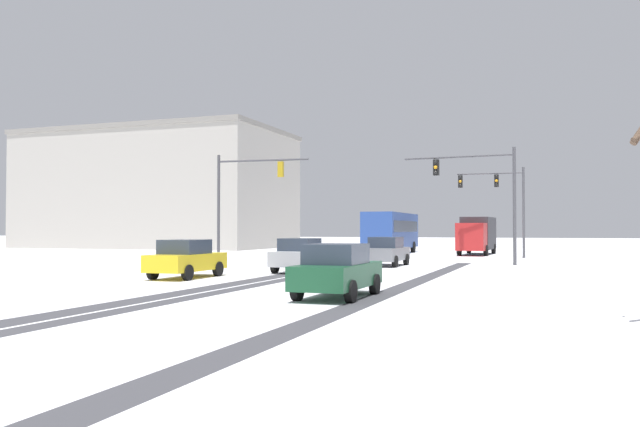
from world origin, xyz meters
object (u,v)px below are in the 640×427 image
(car_dark_green_fourth, at_px, (337,270))
(car_silver_second, at_px, (301,255))
(car_yellow_cab_third, at_px, (186,259))
(office_building_far_left_block, at_px, (159,190))
(traffic_signal_near_right, at_px, (482,186))
(traffic_signal_near_left, at_px, (243,190))
(car_grey_lead, at_px, (386,251))
(box_truck_delivery, at_px, (477,234))
(bus_oncoming, at_px, (392,230))
(traffic_signal_far_right, at_px, (500,194))

(car_dark_green_fourth, bearing_deg, car_silver_second, 117.00)
(car_yellow_cab_third, height_order, office_building_far_left_block, office_building_far_left_block)
(car_silver_second, height_order, car_yellow_cab_third, same)
(car_dark_green_fourth, bearing_deg, traffic_signal_near_right, 81.92)
(car_yellow_cab_third, bearing_deg, traffic_signal_near_left, 104.22)
(car_grey_lead, bearing_deg, office_building_far_left_block, 140.63)
(traffic_signal_near_left, distance_m, car_yellow_cab_third, 11.55)
(box_truck_delivery, bearing_deg, car_silver_second, -103.26)
(traffic_signal_near_left, bearing_deg, office_building_far_left_block, 131.29)
(traffic_signal_near_left, xyz_separation_m, car_dark_green_fourth, (11.13, -15.84, -3.59))
(car_dark_green_fourth, bearing_deg, car_grey_lead, 98.88)
(traffic_signal_near_left, height_order, car_silver_second, traffic_signal_near_left)
(car_yellow_cab_third, distance_m, bus_oncoming, 28.97)
(traffic_signal_far_right, bearing_deg, car_silver_second, -112.38)
(traffic_signal_near_left, bearing_deg, traffic_signal_near_right, 8.24)
(traffic_signal_near_right, relative_size, car_grey_lead, 1.57)
(box_truck_delivery, bearing_deg, car_dark_green_fourth, -90.71)
(car_yellow_cab_third, relative_size, office_building_far_left_block, 0.15)
(traffic_signal_near_right, xyz_separation_m, car_yellow_cab_third, (-10.97, -12.62, -3.62))
(traffic_signal_near_right, distance_m, box_truck_delivery, 17.14)
(traffic_signal_near_right, relative_size, bus_oncoming, 0.59)
(traffic_signal_far_right, xyz_separation_m, car_yellow_cab_third, (-11.07, -24.40, -3.77))
(traffic_signal_near_right, height_order, office_building_far_left_block, office_building_far_left_block)
(car_yellow_cab_third, height_order, car_dark_green_fourth, same)
(office_building_far_left_block, bearing_deg, car_yellow_cab_third, -54.77)
(car_grey_lead, distance_m, car_dark_green_fourth, 16.86)
(car_dark_green_fourth, distance_m, box_truck_delivery, 34.61)
(box_truck_delivery, height_order, office_building_far_left_block, office_building_far_left_block)
(traffic_signal_far_right, relative_size, bus_oncoming, 0.59)
(car_grey_lead, height_order, car_dark_green_fourth, same)
(traffic_signal_near_right, relative_size, car_yellow_cab_third, 1.58)
(car_silver_second, height_order, car_dark_green_fourth, same)
(car_grey_lead, bearing_deg, car_silver_second, -113.11)
(bus_oncoming, relative_size, office_building_far_left_block, 0.39)
(box_truck_delivery, bearing_deg, traffic_signal_near_left, -121.64)
(car_silver_second, relative_size, office_building_far_left_block, 0.15)
(car_grey_lead, distance_m, car_yellow_cab_third, 12.86)
(traffic_signal_near_right, relative_size, box_truck_delivery, 0.87)
(traffic_signal_near_left, distance_m, office_building_far_left_block, 37.31)
(car_silver_second, relative_size, car_yellow_cab_third, 1.00)
(traffic_signal_near_left, height_order, bus_oncoming, traffic_signal_near_left)
(office_building_far_left_block, bearing_deg, traffic_signal_near_left, -48.71)
(car_grey_lead, bearing_deg, box_truck_delivery, 80.42)
(traffic_signal_near_right, height_order, car_yellow_cab_third, traffic_signal_near_right)
(office_building_far_left_block, bearing_deg, traffic_signal_far_right, -20.36)
(car_dark_green_fourth, height_order, office_building_far_left_block, office_building_far_left_block)
(traffic_signal_near_right, distance_m, car_yellow_cab_third, 17.11)
(traffic_signal_far_right, bearing_deg, traffic_signal_near_right, -90.50)
(car_dark_green_fourth, relative_size, office_building_far_left_block, 0.14)
(traffic_signal_near_right, xyz_separation_m, office_building_far_left_block, (-38.25, 26.01, 2.01))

